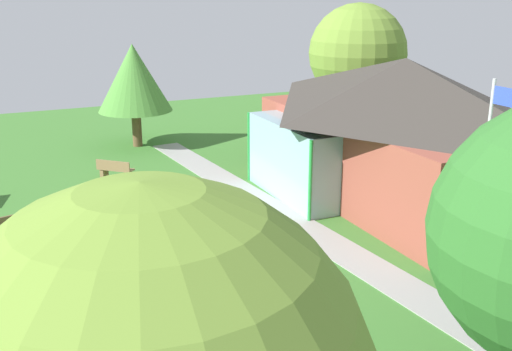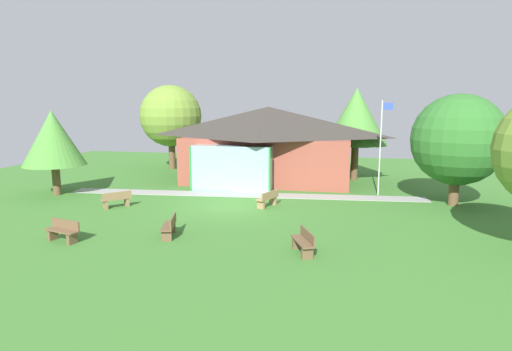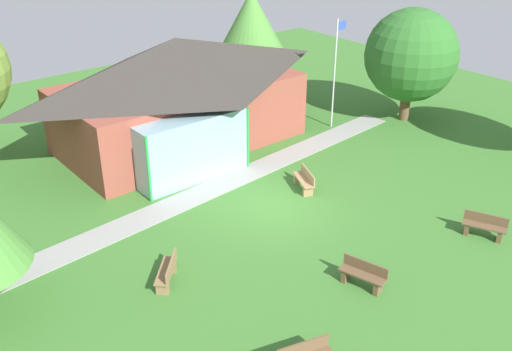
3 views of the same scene
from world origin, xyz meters
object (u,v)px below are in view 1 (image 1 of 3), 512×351
at_px(bench_front_center, 17,226).
at_px(tree_west_hedge, 134,78).
at_px(flagpole, 483,185).
at_px(tree_behind_pavilion_left, 358,53).
at_px(bench_mid_left, 115,171).
at_px(bench_rear_near_path, 227,230).
at_px(pavilion, 397,127).

relative_size(bench_front_center, tree_west_hedge, 0.32).
distance_m(flagpole, tree_behind_pavilion_left, 17.35).
xyz_separation_m(bench_mid_left, tree_west_hedge, (-5.06, 2.16, 2.92)).
xyz_separation_m(bench_front_center, tree_behind_pavilion_left, (-6.95, 16.91, 3.87)).
relative_size(bench_mid_left, bench_rear_near_path, 0.90).
distance_m(bench_mid_left, tree_behind_pavilion_left, 13.68).
xyz_separation_m(bench_rear_near_path, tree_west_hedge, (-12.69, 0.38, 2.92)).
height_order(flagpole, bench_mid_left, flagpole).
xyz_separation_m(flagpole, tree_west_hedge, (-18.54, -3.71, 0.28)).
relative_size(bench_front_center, tree_behind_pavilion_left, 0.23).
bearing_deg(pavilion, flagpole, -22.92).
height_order(pavilion, bench_front_center, pavilion).
relative_size(bench_mid_left, tree_west_hedge, 0.28).
height_order(bench_front_center, bench_mid_left, same).
height_order(pavilion, flagpole, flagpole).
bearing_deg(pavilion, tree_west_hedge, -149.15).
bearing_deg(bench_front_center, bench_rear_near_path, -42.32).
distance_m(bench_front_center, bench_rear_near_path, 6.50).
bearing_deg(tree_behind_pavilion_left, flagpole, -24.03).
bearing_deg(pavilion, bench_front_center, -97.21).
distance_m(bench_rear_near_path, tree_west_hedge, 13.02).
bearing_deg(bench_mid_left, tree_west_hedge, 110.15).
height_order(flagpole, tree_behind_pavilion_left, tree_behind_pavilion_left).
relative_size(pavilion, bench_front_center, 7.62).
xyz_separation_m(pavilion, tree_west_hedge, (-11.32, -6.76, 0.68)).
distance_m(flagpole, tree_west_hedge, 18.91).
bearing_deg(bench_rear_near_path, bench_front_center, 176.53).
xyz_separation_m(pavilion, bench_rear_near_path, (1.36, -7.15, -2.24)).
height_order(pavilion, bench_mid_left, pavilion).
bearing_deg(bench_rear_near_path, pavilion, 34.82).
distance_m(pavilion, flagpole, 7.85).
xyz_separation_m(bench_front_center, tree_west_hedge, (-9.69, 6.15, 2.92)).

